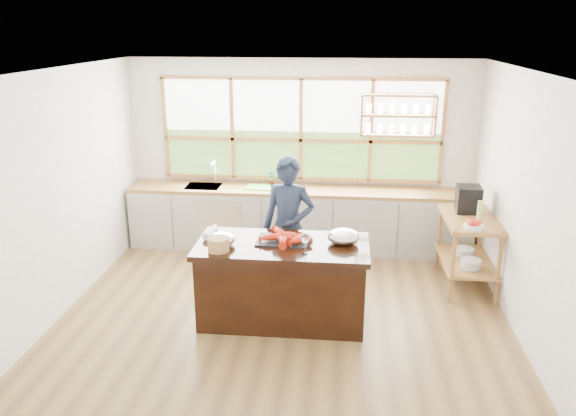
# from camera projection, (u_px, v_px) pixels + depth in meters

# --- Properties ---
(ground_plane) EXTENTS (5.00, 5.00, 0.00)m
(ground_plane) POSITION_uv_depth(u_px,v_px,m) (285.00, 310.00, 6.48)
(ground_plane) COLOR olive
(room_shell) EXTENTS (5.02, 4.52, 2.71)m
(room_shell) POSITION_uv_depth(u_px,v_px,m) (291.00, 152.00, 6.42)
(room_shell) COLOR white
(room_shell) RESTS_ON ground_plane
(back_counter) EXTENTS (4.90, 0.63, 0.90)m
(back_counter) POSITION_uv_depth(u_px,v_px,m) (297.00, 218.00, 8.17)
(back_counter) COLOR #A7A69F
(back_counter) RESTS_ON ground_plane
(right_shelf_unit) EXTENTS (0.62, 1.10, 0.90)m
(right_shelf_unit) POSITION_uv_depth(u_px,v_px,m) (468.00, 240.00, 6.92)
(right_shelf_unit) COLOR olive
(right_shelf_unit) RESTS_ON ground_plane
(island) EXTENTS (1.85, 0.90, 0.90)m
(island) POSITION_uv_depth(u_px,v_px,m) (283.00, 282.00, 6.15)
(island) COLOR black
(island) RESTS_ON ground_plane
(cook) EXTENTS (0.66, 0.47, 1.70)m
(cook) POSITION_uv_depth(u_px,v_px,m) (288.00, 227.00, 6.66)
(cook) COLOR #192236
(cook) RESTS_ON ground_plane
(potted_plant) EXTENTS (0.14, 0.11, 0.24)m
(potted_plant) POSITION_uv_depth(u_px,v_px,m) (272.00, 179.00, 8.09)
(potted_plant) COLOR slate
(potted_plant) RESTS_ON back_counter
(cutting_board) EXTENTS (0.41, 0.31, 0.01)m
(cutting_board) POSITION_uv_depth(u_px,v_px,m) (260.00, 187.00, 8.08)
(cutting_board) COLOR #5BC73D
(cutting_board) RESTS_ON back_counter
(espresso_machine) EXTENTS (0.30, 0.32, 0.33)m
(espresso_machine) POSITION_uv_depth(u_px,v_px,m) (468.00, 199.00, 7.00)
(espresso_machine) COLOR black
(espresso_machine) RESTS_ON right_shelf_unit
(wine_bottle) EXTENTS (0.07, 0.07, 0.27)m
(wine_bottle) POSITION_uv_depth(u_px,v_px,m) (480.00, 212.00, 6.60)
(wine_bottle) COLOR #A2C65F
(wine_bottle) RESTS_ON right_shelf_unit
(fruit_bowl) EXTENTS (0.22, 0.22, 0.11)m
(fruit_bowl) POSITION_uv_depth(u_px,v_px,m) (474.00, 225.00, 6.45)
(fruit_bowl) COLOR silver
(fruit_bowl) RESTS_ON right_shelf_unit
(slate_board) EXTENTS (0.56, 0.41, 0.02)m
(slate_board) POSITION_uv_depth(u_px,v_px,m) (283.00, 240.00, 6.08)
(slate_board) COLOR black
(slate_board) RESTS_ON island
(lobster_pile) EXTENTS (0.52, 0.48, 0.08)m
(lobster_pile) POSITION_uv_depth(u_px,v_px,m) (284.00, 237.00, 6.04)
(lobster_pile) COLOR red
(lobster_pile) RESTS_ON slate_board
(mixing_bowl_left) EXTENTS (0.30, 0.30, 0.14)m
(mixing_bowl_left) POSITION_uv_depth(u_px,v_px,m) (221.00, 239.00, 5.96)
(mixing_bowl_left) COLOR silver
(mixing_bowl_left) RESTS_ON island
(mixing_bowl_right) EXTENTS (0.34, 0.34, 0.16)m
(mixing_bowl_right) POSITION_uv_depth(u_px,v_px,m) (343.00, 237.00, 6.01)
(mixing_bowl_right) COLOR silver
(mixing_bowl_right) RESTS_ON island
(wine_glass) EXTENTS (0.08, 0.08, 0.22)m
(wine_glass) POSITION_uv_depth(u_px,v_px,m) (305.00, 239.00, 5.70)
(wine_glass) COLOR white
(wine_glass) RESTS_ON island
(wicker_basket) EXTENTS (0.23, 0.23, 0.14)m
(wicker_basket) POSITION_uv_depth(u_px,v_px,m) (218.00, 244.00, 5.80)
(wicker_basket) COLOR tan
(wicker_basket) RESTS_ON island
(parchment_roll) EXTENTS (0.12, 0.31, 0.08)m
(parchment_roll) POSITION_uv_depth(u_px,v_px,m) (210.00, 232.00, 6.23)
(parchment_roll) COLOR white
(parchment_roll) RESTS_ON island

